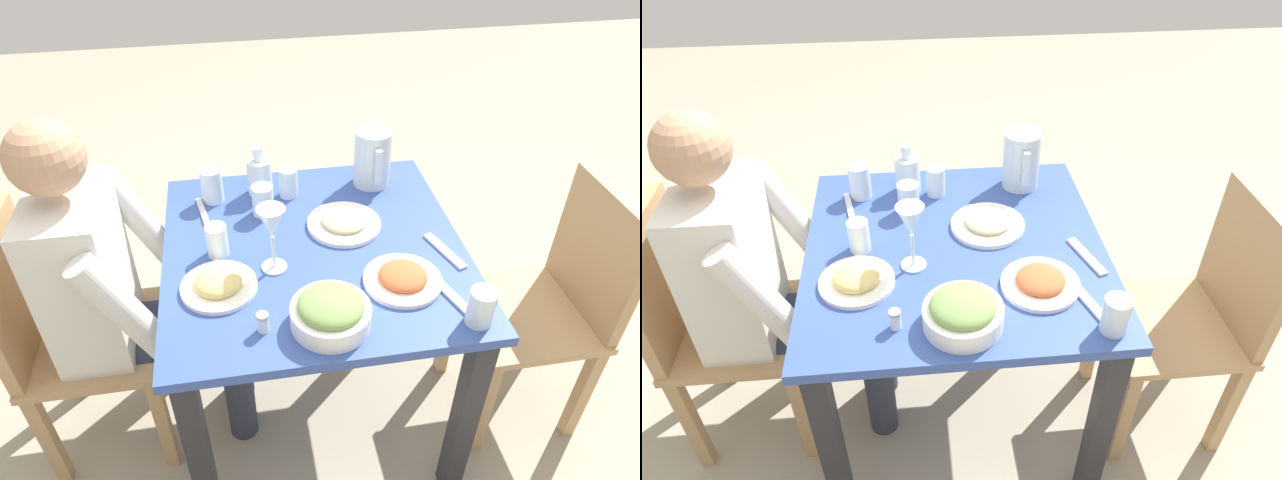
% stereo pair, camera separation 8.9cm
% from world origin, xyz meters
% --- Properties ---
extents(ground_plane, '(8.00, 8.00, 0.00)m').
position_xyz_m(ground_plane, '(0.00, 0.00, 0.00)').
color(ground_plane, '#9E937F').
extents(dining_table, '(0.85, 0.85, 0.73)m').
position_xyz_m(dining_table, '(0.00, 0.00, 0.60)').
color(dining_table, '#334C99').
rests_on(dining_table, ground_plane).
extents(chair_near, '(0.40, 0.40, 0.87)m').
position_xyz_m(chair_near, '(-0.02, -0.75, 0.49)').
color(chair_near, tan).
rests_on(chair_near, ground_plane).
extents(chair_far, '(0.40, 0.40, 0.87)m').
position_xyz_m(chair_far, '(0.09, 0.75, 0.49)').
color(chair_far, tan).
rests_on(chair_far, ground_plane).
extents(diner_near, '(0.48, 0.53, 1.17)m').
position_xyz_m(diner_near, '(-0.02, -0.55, 0.64)').
color(diner_near, silver).
rests_on(diner_near, ground_plane).
extents(water_pitcher, '(0.16, 0.12, 0.19)m').
position_xyz_m(water_pitcher, '(-0.31, 0.24, 0.83)').
color(water_pitcher, silver).
rests_on(water_pitcher, dining_table).
extents(salad_bowl, '(0.20, 0.20, 0.09)m').
position_xyz_m(salad_bowl, '(0.31, -0.01, 0.78)').
color(salad_bowl, white).
rests_on(salad_bowl, dining_table).
extents(plate_beans, '(0.22, 0.22, 0.04)m').
position_xyz_m(plate_beans, '(-0.08, 0.10, 0.75)').
color(plate_beans, white).
rests_on(plate_beans, dining_table).
extents(plate_rice_curry, '(0.21, 0.21, 0.04)m').
position_xyz_m(plate_rice_curry, '(0.19, 0.21, 0.75)').
color(plate_rice_curry, white).
rests_on(plate_rice_curry, dining_table).
extents(plate_fries, '(0.20, 0.20, 0.05)m').
position_xyz_m(plate_fries, '(0.13, -0.27, 0.75)').
color(plate_fries, white).
rests_on(plate_fries, dining_table).
extents(water_glass_near_left, '(0.07, 0.07, 0.10)m').
position_xyz_m(water_glass_near_left, '(-0.19, -0.13, 0.78)').
color(water_glass_near_left, silver).
rests_on(water_glass_near_left, dining_table).
extents(water_glass_far_right, '(0.07, 0.07, 0.11)m').
position_xyz_m(water_glass_far_right, '(-0.29, -0.28, 0.79)').
color(water_glass_far_right, silver).
rests_on(water_glass_far_right, dining_table).
extents(water_glass_far_left, '(0.06, 0.06, 0.10)m').
position_xyz_m(water_glass_far_left, '(-0.28, -0.04, 0.78)').
color(water_glass_far_left, silver).
rests_on(water_glass_far_left, dining_table).
extents(water_glass_near_right, '(0.07, 0.07, 0.10)m').
position_xyz_m(water_glass_near_right, '(0.36, 0.35, 0.78)').
color(water_glass_near_right, silver).
rests_on(water_glass_near_right, dining_table).
extents(water_glass_by_pitcher, '(0.06, 0.06, 0.09)m').
position_xyz_m(water_glass_by_pitcher, '(-0.01, -0.27, 0.78)').
color(water_glass_by_pitcher, silver).
rests_on(water_glass_by_pitcher, dining_table).
extents(wine_glass, '(0.08, 0.08, 0.20)m').
position_xyz_m(wine_glass, '(0.07, -0.12, 0.88)').
color(wine_glass, silver).
rests_on(wine_glass, dining_table).
extents(oil_carafe, '(0.08, 0.08, 0.16)m').
position_xyz_m(oil_carafe, '(-0.31, -0.13, 0.79)').
color(oil_carafe, silver).
rests_on(oil_carafe, dining_table).
extents(salt_shaker, '(0.03, 0.03, 0.05)m').
position_xyz_m(salt_shaker, '(0.30, -0.17, 0.76)').
color(salt_shaker, white).
rests_on(salt_shaker, dining_table).
extents(fork_near, '(0.17, 0.08, 0.01)m').
position_xyz_m(fork_near, '(0.27, 0.32, 0.74)').
color(fork_near, silver).
rests_on(fork_near, dining_table).
extents(knife_near, '(0.19, 0.05, 0.01)m').
position_xyz_m(knife_near, '(-0.20, -0.31, 0.74)').
color(knife_near, silver).
rests_on(knife_near, dining_table).
extents(fork_far, '(0.17, 0.08, 0.01)m').
position_xyz_m(fork_far, '(0.09, 0.36, 0.74)').
color(fork_far, silver).
rests_on(fork_far, dining_table).
extents(knife_far, '(0.18, 0.08, 0.01)m').
position_xyz_m(knife_far, '(0.06, -0.29, 0.74)').
color(knife_far, silver).
rests_on(knife_far, dining_table).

